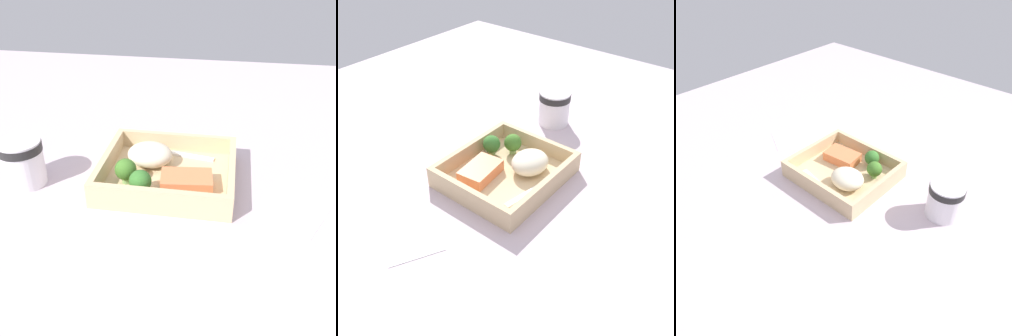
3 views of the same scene
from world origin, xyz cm
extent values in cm
cube|color=#C3AFBA|center=(0.00, 0.00, -1.00)|extent=(160.00, 160.00, 2.00)
cube|color=#D0B387|center=(0.00, 0.00, 0.60)|extent=(24.40, 21.58, 1.20)
cube|color=#D0B387|center=(0.00, -10.19, 2.97)|extent=(24.40, 1.20, 3.53)
cube|color=#D0B387|center=(0.00, 10.19, 2.97)|extent=(24.40, 1.20, 3.53)
cube|color=#D0B387|center=(-11.60, 0.00, 2.97)|extent=(1.20, 19.18, 3.53)
cube|color=#D0B387|center=(11.60, 0.00, 2.97)|extent=(1.20, 19.18, 3.53)
cube|color=#E97C4B|center=(-3.90, 3.63, 2.47)|extent=(9.62, 6.79, 2.53)
ellipsoid|color=beige|center=(4.05, -3.24, 3.37)|extent=(8.67, 7.39, 4.34)
cylinder|color=#80AE65|center=(7.04, 3.69, 2.03)|extent=(1.49, 1.49, 1.66)
sphere|color=#407428|center=(7.04, 3.69, 3.94)|extent=(3.93, 3.93, 3.93)
cylinder|color=#759B53|center=(3.62, 7.01, 2.05)|extent=(1.49, 1.49, 1.70)
sphere|color=#36702B|center=(3.62, 7.01, 3.97)|extent=(3.91, 3.91, 3.91)
cube|color=white|center=(-2.01, -7.61, 1.42)|extent=(12.40, 3.21, 0.44)
cube|color=white|center=(5.77, -8.96, 1.42)|extent=(3.73, 2.75, 0.44)
cylinder|color=white|center=(25.91, 5.01, 4.34)|extent=(7.66, 7.66, 8.68)
cylinder|color=black|center=(25.91, 5.01, 7.50)|extent=(7.89, 7.89, 1.56)
cube|color=white|center=(-23.12, 4.28, 0.12)|extent=(15.44, 17.35, 0.24)
camera|label=1|loc=(-10.10, 61.03, 40.68)|focal=42.00mm
camera|label=2|loc=(-51.34, -41.13, 52.10)|focal=42.00mm
camera|label=3|loc=(44.97, -49.52, 55.06)|focal=35.00mm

